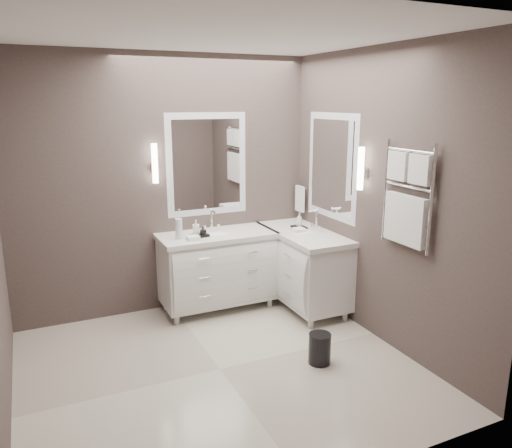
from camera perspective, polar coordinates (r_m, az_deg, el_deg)
name	(u,v)px	position (r m, az deg, el deg)	size (l,w,h in m)	color
floor	(220,370)	(4.43, -4.17, -16.28)	(3.20, 3.00, 0.01)	beige
ceiling	(213,31)	(3.86, -4.92, 21.11)	(3.20, 3.00, 0.01)	white
wall_back	(166,186)	(5.34, -10.21, 4.33)	(3.20, 0.01, 2.70)	#453A37
wall_front	(319,273)	(2.62, 7.17, -5.58)	(3.20, 0.01, 2.70)	#453A37
wall_right	(381,198)	(4.72, 14.10, 2.88)	(0.01, 3.00, 2.70)	#453A37
vanity_back	(217,266)	(5.42, -4.43, -4.78)	(1.24, 0.59, 0.97)	white
vanity_right	(303,264)	(5.49, 5.38, -4.53)	(0.59, 1.24, 0.97)	white
mirror_back	(207,165)	(5.42, -5.62, 6.77)	(0.90, 0.02, 1.10)	white
mirror_right	(332,166)	(5.31, 8.66, 6.53)	(0.02, 0.90, 1.10)	white
sconce_back	(155,164)	(5.19, -11.49, 6.72)	(0.06, 0.06, 0.40)	white
sconce_right	(361,169)	(4.80, 11.87, 6.13)	(0.06, 0.06, 0.40)	white
towel_bar_corner	(300,198)	(5.82, 5.04, 2.96)	(0.03, 0.22, 0.30)	white
towel_ladder	(407,202)	(4.37, 16.84, 2.43)	(0.06, 0.58, 0.90)	white
waste_bin	(320,349)	(4.48, 7.29, -13.93)	(0.19, 0.19, 0.27)	black
amenity_tray_back	(200,235)	(5.19, -6.47, -1.30)	(0.17, 0.13, 0.03)	black
amenity_tray_right	(299,228)	(5.50, 4.95, -0.40)	(0.13, 0.17, 0.03)	black
water_bottle	(179,229)	(5.12, -8.82, -0.54)	(0.07, 0.07, 0.21)	silver
soap_bottle_a	(196,227)	(5.18, -6.88, -0.37)	(0.07, 0.07, 0.15)	white
soap_bottle_b	(203,230)	(5.16, -6.06, -0.74)	(0.07, 0.07, 0.09)	black
soap_bottle_c	(299,220)	(5.48, 4.97, 0.49)	(0.06, 0.06, 0.15)	white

